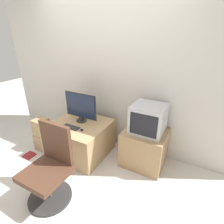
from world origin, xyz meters
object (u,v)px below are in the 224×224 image
Objects in this scene: office_chair at (50,170)px; keyboard at (71,127)px; main_monitor at (81,107)px; book at (29,155)px; crt_tv at (148,119)px; cardboard_box_lower at (44,141)px; mouse at (82,130)px.

keyboard is at bearing 110.55° from office_chair.
book is at bearing -137.65° from main_monitor.
book is at bearing -156.18° from crt_tv.
main_monitor reaches higher than crt_tv.
main_monitor is at bearing 27.02° from cardboard_box_lower.
main_monitor is 2.05× the size of keyboard.
keyboard is 0.92m from book.
cardboard_box_lower is 0.32m from book.
main_monitor is 3.52× the size of book.
crt_tv is at bearing 54.24° from office_chair.
crt_tv is at bearing 21.06° from keyboard.
mouse is 0.06× the size of office_chair.
main_monitor is 0.95m from cardboard_box_lower.
office_chair is (0.26, -0.97, -0.39)m from main_monitor.
main_monitor is at bearing 88.05° from keyboard.
crt_tv reaches higher than office_chair.
cardboard_box_lower is at bearing 143.55° from office_chair.
cardboard_box_lower is (-1.69, -0.48, -0.62)m from crt_tv.
book is at bearing -151.92° from keyboard.
office_chair is (-0.81, -1.13, -0.37)m from crt_tv.
office_chair reaches higher than book.
keyboard is 0.77m from office_chair.
crt_tv reaches higher than cardboard_box_lower.
crt_tv is at bearing 23.82° from book.
crt_tv is (1.07, 0.16, -0.02)m from main_monitor.
office_chair is 3.30× the size of cardboard_box_lower.
keyboard is 0.99× the size of cardboard_box_lower.
office_chair reaches higher than keyboard.
book is (-0.66, -0.35, -0.54)m from keyboard.
mouse reaches higher than cardboard_box_lower.
crt_tv is at bearing 8.36° from main_monitor.
main_monitor is at bearing 127.60° from mouse.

